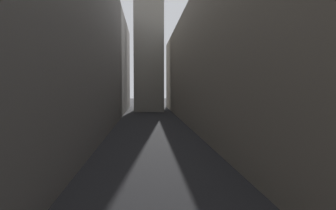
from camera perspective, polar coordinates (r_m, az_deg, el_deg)
The scene contains 3 objects.
ground_plane at distance 41.10m, azimuth -2.85°, elevation -4.98°, with size 264.00×264.00×0.00m, color #232326.
building_block_left at distance 44.73m, azimuth -20.34°, elevation 9.64°, with size 15.36×108.00×22.03m, color slate.
building_block_right at distance 44.64m, azimuth 12.46°, elevation 7.54°, with size 12.53×108.00×18.56m, color gray.
Camera 1 is at (-0.86, 7.32, 5.79)m, focal length 34.02 mm.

